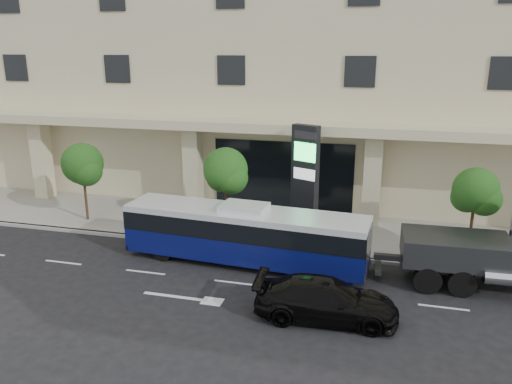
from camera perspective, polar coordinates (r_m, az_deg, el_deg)
ground at (r=21.91m, az=-1.22°, el=-8.65°), size 120.00×120.00×0.00m
sidewalk at (r=26.36m, az=1.72°, el=-4.08°), size 120.00×6.00×0.15m
curb at (r=23.65m, az=0.10°, el=-6.52°), size 120.00×0.30×0.15m
convention_center at (r=34.99m, az=5.84°, el=17.35°), size 60.00×17.60×20.00m
tree_left at (r=28.12m, az=-19.16°, el=2.76°), size 2.27×2.20×4.22m
tree_mid at (r=24.62m, az=-3.43°, el=2.19°), size 2.28×2.20×4.38m
tree_right at (r=23.90m, az=23.84°, el=-0.18°), size 2.10×2.00×4.04m
city_bus at (r=21.86m, az=-1.35°, el=-4.78°), size 10.87×3.06×2.72m
black_sedan at (r=17.98m, az=8.00°, el=-12.10°), size 5.11×2.31×1.45m
signage_pylon at (r=24.79m, az=5.60°, el=1.47°), size 1.44×1.00×5.48m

